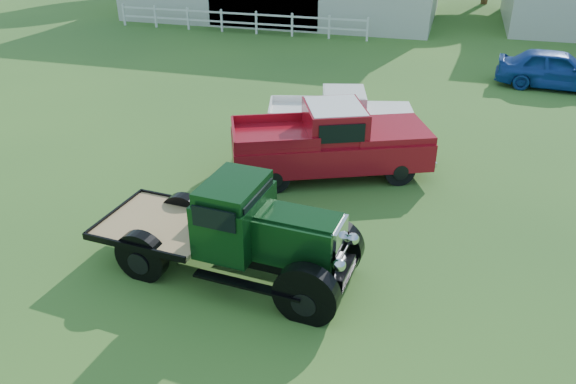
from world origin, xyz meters
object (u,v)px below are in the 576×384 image
(misc_car_blue, at_px, (556,69))
(white_pickup, at_px, (340,118))
(vintage_flatbed, at_px, (231,228))
(red_pickup, at_px, (330,140))

(misc_car_blue, bearing_deg, white_pickup, 143.19)
(vintage_flatbed, bearing_deg, misc_car_blue, 67.50)
(vintage_flatbed, xyz_separation_m, white_pickup, (0.76, 7.04, -0.22))
(vintage_flatbed, height_order, red_pickup, vintage_flatbed)
(vintage_flatbed, relative_size, red_pickup, 0.97)
(red_pickup, distance_m, misc_car_blue, 12.00)
(red_pickup, bearing_deg, vintage_flatbed, -123.84)
(white_pickup, distance_m, misc_car_blue, 10.42)
(red_pickup, relative_size, misc_car_blue, 1.24)
(vintage_flatbed, xyz_separation_m, red_pickup, (0.90, 4.92, -0.05))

